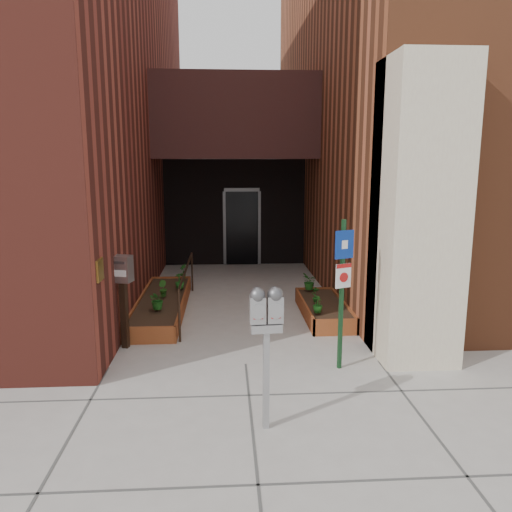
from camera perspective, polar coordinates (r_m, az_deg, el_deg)
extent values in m
plane|color=#9E9991|center=(7.55, -1.20, -12.26)|extent=(80.00, 80.00, 0.00)
cube|color=brown|center=(15.55, 21.34, 17.69)|extent=(8.00, 13.70, 10.00)
cube|color=beige|center=(7.71, 18.03, 4.65)|extent=(1.10, 1.20, 4.40)
cube|color=black|center=(12.98, -2.41, 15.44)|extent=(4.20, 2.00, 2.00)
cube|color=black|center=(14.41, -2.44, 5.04)|extent=(4.00, 0.30, 3.00)
cube|color=black|center=(14.29, -1.61, 3.17)|extent=(0.90, 0.06, 2.10)
cube|color=#B79338|center=(7.10, -17.44, -1.54)|extent=(0.04, 0.30, 0.30)
cube|color=brown|center=(8.44, -12.17, -8.86)|extent=(0.90, 0.04, 0.30)
cube|color=brown|center=(11.82, -9.65, -3.05)|extent=(0.90, 0.04, 0.30)
cube|color=brown|center=(10.18, -13.10, -5.47)|extent=(0.04, 3.60, 0.30)
cube|color=brown|center=(10.07, -8.25, -5.47)|extent=(0.04, 3.60, 0.30)
cube|color=black|center=(10.12, -10.69, -5.58)|extent=(0.82, 3.52, 0.26)
cube|color=brown|center=(8.74, 9.14, -8.07)|extent=(0.80, 0.04, 0.30)
cube|color=brown|center=(10.76, 6.64, -4.36)|extent=(0.80, 0.04, 0.30)
cube|color=brown|center=(9.67, 5.53, -6.09)|extent=(0.04, 2.20, 0.30)
cube|color=brown|center=(9.82, 9.94, -5.95)|extent=(0.04, 2.20, 0.30)
cube|color=black|center=(9.75, 7.75, -6.14)|extent=(0.72, 2.12, 0.26)
cylinder|color=black|center=(8.36, -8.76, -6.77)|extent=(0.04, 0.04, 0.90)
cylinder|color=black|center=(11.54, -7.31, -1.80)|extent=(0.04, 0.04, 0.90)
cylinder|color=black|center=(9.84, -7.98, -1.47)|extent=(0.04, 3.30, 0.04)
cube|color=#979799|center=(5.70, 1.16, -14.03)|extent=(0.07, 0.07, 1.13)
cube|color=#979799|center=(5.47, 1.18, -8.20)|extent=(0.35, 0.16, 0.09)
cube|color=#979799|center=(5.39, 0.17, -6.19)|extent=(0.18, 0.13, 0.29)
sphere|color=#59595B|center=(5.34, 0.17, -4.45)|extent=(0.17, 0.17, 0.17)
cube|color=white|center=(5.33, 0.26, -6.15)|extent=(0.10, 0.01, 0.06)
cube|color=#B21414|center=(5.35, 0.26, -7.07)|extent=(0.10, 0.01, 0.03)
cube|color=#979799|center=(5.42, 2.20, -6.11)|extent=(0.18, 0.13, 0.29)
sphere|color=#59595B|center=(5.37, 2.22, -4.37)|extent=(0.17, 0.17, 0.17)
cube|color=white|center=(5.36, 2.31, -6.06)|extent=(0.10, 0.01, 0.06)
cube|color=#B21414|center=(5.38, 2.31, -6.98)|extent=(0.10, 0.01, 0.03)
cube|color=#153A1C|center=(7.17, 9.74, -4.50)|extent=(0.06, 0.06, 2.17)
cube|color=navy|center=(6.99, 10.07, 1.30)|extent=(0.28, 0.13, 0.39)
cube|color=white|center=(6.98, 10.10, 1.30)|extent=(0.10, 0.05, 0.12)
cube|color=white|center=(7.07, 9.95, -2.24)|extent=(0.24, 0.11, 0.35)
cube|color=#B21414|center=(7.04, 10.02, -1.12)|extent=(0.23, 0.10, 0.06)
cylinder|color=#B21414|center=(7.07, 10.01, -2.42)|extent=(0.13, 0.06, 0.14)
cube|color=black|center=(8.26, -14.82, -6.50)|extent=(0.12, 0.12, 1.10)
cube|color=#A4A4A6|center=(8.08, -15.08, -1.42)|extent=(0.35, 0.29, 0.42)
cube|color=#59595B|center=(7.95, -15.50, -0.75)|extent=(0.21, 0.07, 0.04)
cube|color=white|center=(7.99, -15.44, -1.94)|extent=(0.23, 0.08, 0.10)
imported|color=#1D5B1A|center=(9.27, -11.18, -4.88)|extent=(0.46, 0.46, 0.36)
imported|color=#235518|center=(10.11, -10.62, -3.66)|extent=(0.25, 0.25, 0.32)
imported|color=#1B5D1A|center=(10.63, -8.72, -2.81)|extent=(0.27, 0.27, 0.35)
imported|color=#1A5C1A|center=(11.55, -8.31, -1.73)|extent=(0.24, 0.24, 0.33)
imported|color=#1D5D1A|center=(8.97, 7.07, -5.45)|extent=(0.20, 0.20, 0.31)
imported|color=#1A5719|center=(9.61, 6.80, -4.36)|extent=(0.18, 0.18, 0.30)
imported|color=#1D5E1A|center=(10.48, 6.14, -2.91)|extent=(0.34, 0.34, 0.36)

